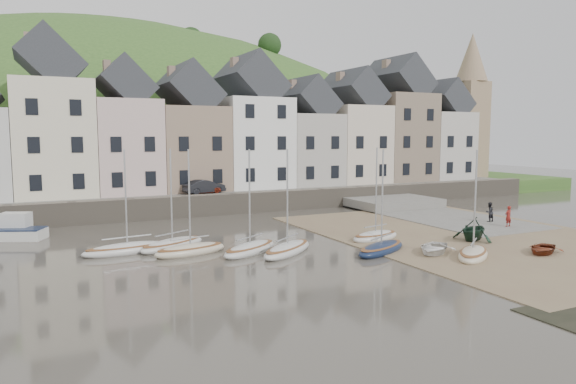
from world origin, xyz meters
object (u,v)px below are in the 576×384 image
rowboat_red (543,249)px  sailboat_0 (127,249)px  rowboat_white (434,248)px  rowboat_green (473,229)px  car_left (203,188)px  person_red (508,216)px  car_right (204,187)px  person_dark (489,212)px

rowboat_red → sailboat_0: bearing=-141.8°
rowboat_white → rowboat_green: rowboat_green is taller
rowboat_white → car_left: size_ratio=0.94×
person_red → car_right: (-17.70, 18.30, 1.34)m
rowboat_white → rowboat_red: size_ratio=1.13×
rowboat_green → rowboat_red: 4.64m
rowboat_white → person_dark: 13.02m
person_red → person_dark: (0.41, 2.19, -0.01)m
rowboat_green → rowboat_white: bearing=-93.3°
sailboat_0 → rowboat_white: size_ratio=2.08×
rowboat_red → person_dark: (5.63, 9.24, 0.55)m
sailboat_0 → car_right: sailboat_0 is taller
rowboat_green → rowboat_red: rowboat_green is taller
sailboat_0 → car_left: bearing=57.7°
rowboat_white → car_right: 23.63m
rowboat_red → person_red: (5.21, 7.06, 0.55)m
sailboat_0 → car_left: (9.06, 14.33, 1.89)m
rowboat_red → car_right: size_ratio=0.70×
person_red → person_dark: bearing=-102.3°
person_red → car_right: 25.49m
rowboat_green → rowboat_red: size_ratio=1.10×
sailboat_0 → rowboat_red: (21.63, -11.02, 0.08)m
rowboat_red → rowboat_green: bearing=165.6°
rowboat_white → car_left: 23.64m
person_red → car_right: bearing=-47.5°
car_left → car_right: bearing=-98.5°
person_red → car_left: size_ratio=0.48×
rowboat_green → car_left: size_ratio=0.92×
rowboat_white → car_left: car_left is taller
person_dark → car_left: 24.33m
person_red → person_dark: person_red is taller
rowboat_white → rowboat_red: 6.33m
sailboat_0 → rowboat_white: 17.94m
car_right → rowboat_red: bearing=-167.7°
sailboat_0 → person_dark: bearing=-3.7°
rowboat_white → rowboat_green: 5.17m
sailboat_0 → car_right: bearing=57.4°
sailboat_0 → person_red: bearing=-8.4°
sailboat_0 → person_dark: sailboat_0 is taller
rowboat_white → car_right: (-6.80, 22.55, 1.86)m
rowboat_green → person_red: 6.55m
sailboat_0 → person_dark: size_ratio=4.13×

